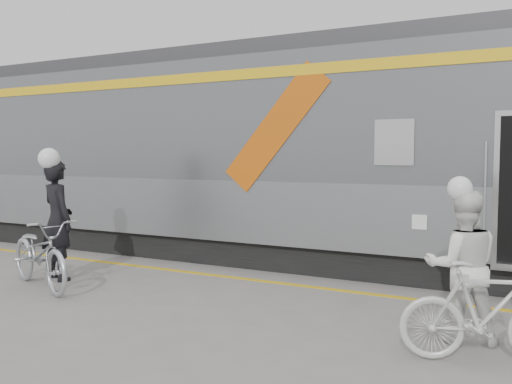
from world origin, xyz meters
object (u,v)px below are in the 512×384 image
Objects in this scene: woman at (462,266)px; bicycle_right at (487,313)px; man at (58,220)px; bicycle_left at (40,253)px.

bicycle_right is (0.30, -0.55, -0.33)m from woman.
man is 0.95× the size of bicycle_left.
woman is 0.71m from bicycle_right.
woman is 0.99× the size of bicycle_right.
bicycle_left reaches higher than bicycle_right.
woman is (6.08, 0.45, 0.29)m from bicycle_left.
bicycle_left is 6.11m from woman.
bicycle_right is at bearing -164.50° from man.
man reaches higher than bicycle_right.
man is 0.74m from bicycle_left.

